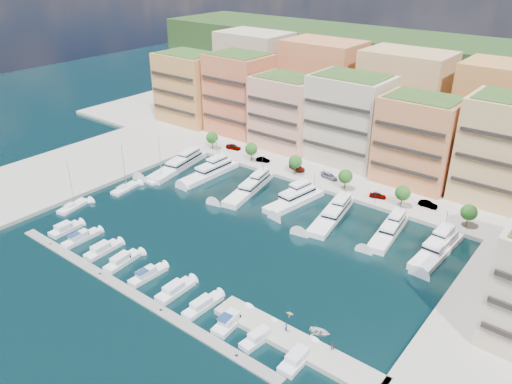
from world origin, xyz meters
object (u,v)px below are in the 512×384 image
cruiser_5 (175,290)px  cruiser_8 (260,337)px  lamppost_3 (376,193)px  sailboat_2 (161,178)px  tree_3 (345,176)px  car_3 (329,176)px  cruiser_2 (102,250)px  car_4 (378,195)px  yacht_5 (390,230)px  cruiser_3 (122,261)px  yacht_4 (333,214)px  cruiser_7 (231,321)px  yacht_0 (180,164)px  tree_2 (295,162)px  yacht_2 (251,186)px  lamppost_1 (262,159)px  car_0 (233,147)px  cruiser_0 (65,229)px  yacht_1 (211,172)px  tree_0 (212,138)px  tree_1 (251,149)px  car_2 (297,167)px  car_1 (263,160)px  lamppost_4 (447,214)px  person_0 (286,327)px  tree_4 (403,193)px  yacht_6 (438,247)px  lamppost_0 (217,145)px  tree_5 (469,212)px  car_5 (428,204)px  sailboat_0 (73,207)px  cruiser_4 (148,275)px  tender_1 (290,313)px  lamppost_2 (315,175)px  sailboat_1 (125,189)px

cruiser_5 → cruiser_8: size_ratio=1.02×
lamppost_3 → sailboat_2: bearing=-157.6°
tree_3 → car_3: tree_3 is taller
cruiser_2 → car_4: size_ratio=1.94×
yacht_5 → cruiser_3: yacht_5 is taller
yacht_4 → cruiser_7: bearing=-83.0°
cruiser_2 → yacht_0: bearing=115.4°
tree_2 → yacht_2: 15.66m
lamppost_1 → yacht_2: size_ratio=0.19×
lamppost_1 → car_0: size_ratio=0.84×
lamppost_3 → cruiser_0: lamppost_3 is taller
tree_3 → yacht_1: bearing=-158.8°
tree_0 → tree_1: (16.00, 0.00, 0.00)m
car_2 → yacht_1: bearing=152.0°
yacht_0 → car_1: 24.81m
lamppost_4 → person_0: lamppost_4 is taller
tree_0 → yacht_2: (27.50, -14.58, -3.53)m
tree_4 → lamppost_4: bearing=-10.9°
yacht_6 → car_2: size_ratio=3.50×
cruiser_7 → car_3: size_ratio=1.60×
yacht_2 → car_4: (29.79, 15.34, 0.52)m
lamppost_0 → car_1: bearing=13.2°
tree_4 → tree_5: (16.00, 0.00, 0.00)m
lamppost_0 → person_0: bearing=-39.5°
cruiser_2 → car_5: (47.92, 61.97, 1.22)m
lamppost_4 → yacht_6: size_ratio=0.22×
cruiser_7 → sailboat_0: 59.99m
tree_5 → cruiser_3: bearing=-131.7°
tree_3 → lamppost_1: size_ratio=1.35×
cruiser_4 → car_1: (-16.70, 59.43, 1.12)m
sailboat_0 → car_1: 55.66m
tender_1 → tree_5: bearing=-32.4°
car_1 → car_3: 21.98m
yacht_6 → person_0: yacht_6 is taller
yacht_0 → cruiser_2: 47.16m
yacht_0 → cruiser_3: yacht_0 is taller
tree_4 → person_0: 54.81m
tree_2 → lamppost_3: size_ratio=1.35×
lamppost_1 → cruiser_0: bearing=-104.8°
yacht_5 → cruiser_7: (-8.75, -45.40, -0.64)m
lamppost_2 → cruiser_4: (-3.85, -55.81, -3.26)m
tree_1 → tender_1: 69.99m
cruiser_4 → cruiser_7: bearing=0.0°
yacht_4 → car_4: (4.64, 14.86, 0.63)m
tree_4 → cruiser_4: bearing=-115.6°
yacht_0 → sailboat_1: sailboat_1 is taller
tree_5 → cruiser_8: 60.26m
cruiser_7 → yacht_1: bearing=136.1°
tree_5 → yacht_6: tree_5 is taller
car_2 → cruiser_5: bearing=-147.5°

